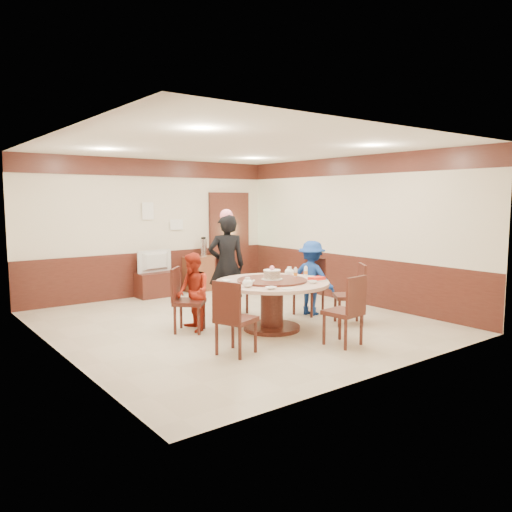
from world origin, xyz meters
TOP-DOWN VIEW (x-y plane):
  - room at (0.01, 0.01)m, footprint 6.00×6.04m
  - banquet_table at (0.19, -0.71)m, footprint 1.73×1.73m
  - chair_0 at (1.36, -0.29)m, footprint 0.54×0.53m
  - chair_1 at (0.34, 0.59)m, footprint 0.47×0.48m
  - chair_2 at (-0.89, -0.03)m, footprint 0.62×0.62m
  - chair_3 at (-0.96, -1.37)m, footprint 0.57×0.57m
  - chair_4 at (0.46, -1.95)m, footprint 0.49×0.50m
  - chair_5 at (1.40, -1.21)m, footprint 0.62×0.61m
  - person_standing at (0.17, 0.48)m, footprint 0.75×0.63m
  - person_red at (-0.81, -0.05)m, footprint 0.53×0.64m
  - person_blue at (1.38, -0.34)m, footprint 0.72×0.94m
  - birthday_cake at (0.19, -0.71)m, footprint 0.32×0.32m
  - teapot_left at (-0.42, -0.91)m, footprint 0.17×0.15m
  - teapot_right at (0.77, -0.44)m, footprint 0.17×0.15m
  - bowl_0 at (-0.40, -0.35)m, footprint 0.14×0.14m
  - bowl_1 at (0.53, -1.24)m, footprint 0.14×0.14m
  - bowl_2 at (-0.25, -1.23)m, footprint 0.14×0.14m
  - bowl_3 at (0.83, -0.90)m, footprint 0.13×0.13m
  - bowl_4 at (-0.53, -0.61)m, footprint 0.15×0.15m
  - saucer_near at (-0.06, -1.36)m, footprint 0.18×0.18m
  - saucer_far at (0.64, -0.21)m, footprint 0.18×0.18m
  - shrimp_platter at (0.74, -1.11)m, footprint 0.30×0.20m
  - bottle_0 at (0.65, -0.73)m, footprint 0.06×0.06m
  - bottle_1 at (0.89, -0.70)m, footprint 0.06×0.06m
  - tv_stand at (-0.03, 2.75)m, footprint 0.85×0.45m
  - television at (-0.03, 2.75)m, footprint 0.80×0.21m
  - side_cabinet at (1.07, 2.78)m, footprint 0.80×0.40m
  - thermos at (1.10, 2.78)m, footprint 0.15×0.15m
  - notice_left at (-0.10, 2.96)m, footprint 0.25×0.00m
  - notice_right at (0.55, 2.96)m, footprint 0.30×0.00m

SIDE VIEW (x-z plane):
  - tv_stand at x=-0.03m, z-range 0.00..0.50m
  - chair_0 at x=1.36m, z-range -0.18..0.79m
  - chair_1 at x=0.34m, z-range -0.18..0.79m
  - chair_2 at x=-0.89m, z-range -0.18..0.79m
  - chair_3 at x=-0.96m, z-range -0.18..0.79m
  - chair_4 at x=0.46m, z-range -0.18..0.79m
  - chair_5 at x=1.40m, z-range -0.18..0.79m
  - side_cabinet at x=1.07m, z-range 0.00..0.75m
  - banquet_table at x=0.19m, z-range 0.14..0.92m
  - person_red at x=-0.81m, z-range 0.00..1.19m
  - person_blue at x=1.38m, z-range 0.00..1.28m
  - television at x=-0.03m, z-range 0.50..0.95m
  - saucer_near at x=-0.06m, z-range 0.75..0.76m
  - saucer_far at x=0.64m, z-range 0.75..0.76m
  - bowl_0 at x=-0.40m, z-range 0.75..0.78m
  - bowl_2 at x=-0.25m, z-range 0.75..0.79m
  - bowl_4 at x=-0.53m, z-range 0.75..0.79m
  - bowl_3 at x=0.83m, z-range 0.75..0.79m
  - bowl_1 at x=0.53m, z-range 0.75..0.79m
  - shrimp_platter at x=0.74m, z-range 0.75..0.81m
  - teapot_left at x=-0.42m, z-range 0.75..0.87m
  - teapot_right at x=0.77m, z-range 0.75..0.87m
  - bottle_0 at x=0.65m, z-range 0.75..0.91m
  - bottle_1 at x=0.89m, z-range 0.75..0.91m
  - birthday_cake at x=0.19m, z-range 0.75..0.96m
  - person_standing at x=0.17m, z-range 0.00..1.73m
  - thermos at x=1.10m, z-range 0.75..1.13m
  - room at x=0.01m, z-range -0.34..2.50m
  - notice_right at x=0.55m, z-range 1.34..1.56m
  - notice_left at x=-0.10m, z-range 1.57..1.93m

